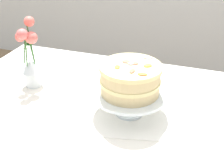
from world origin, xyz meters
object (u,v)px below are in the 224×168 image
object	(u,v)px
cake_stand	(130,96)
layer_cake	(130,79)
dining_table	(99,128)
flower_vase	(30,60)

from	to	relation	value
cake_stand	layer_cake	world-z (taller)	layer_cake
dining_table	cake_stand	world-z (taller)	cake_stand
dining_table	cake_stand	bearing A→B (deg)	8.73
cake_stand	layer_cake	distance (m)	0.07
layer_cake	flower_vase	distance (m)	0.49
dining_table	flower_vase	world-z (taller)	flower_vase
dining_table	layer_cake	size ratio (longest dim) A/B	6.02
dining_table	layer_cake	bearing A→B (deg)	8.73
flower_vase	layer_cake	bearing A→B (deg)	-9.23
dining_table	flower_vase	xyz separation A→B (m)	(-0.36, 0.10, 0.22)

